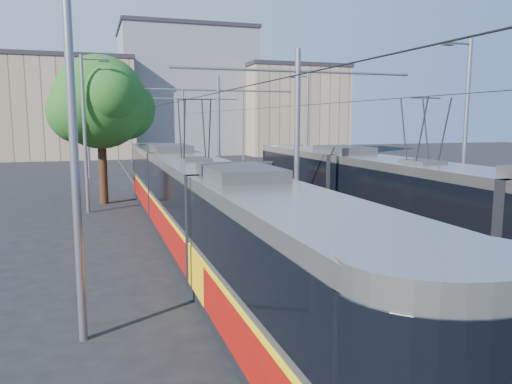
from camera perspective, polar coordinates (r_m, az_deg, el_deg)
name	(u,v)px	position (r m, az deg, el deg)	size (l,w,h in m)	color
ground	(431,332)	(12.40, 19.42, -14.81)	(160.00, 160.00, 0.00)	black
platform	(232,205)	(27.32, -2.70, -1.52)	(4.00, 50.00, 0.30)	gray
tactile_strip_left	(206,204)	(26.95, -5.68, -1.35)	(0.70, 50.00, 0.01)	gray
tactile_strip_right	(258,201)	(27.71, 0.19, -1.05)	(0.70, 50.00, 0.01)	gray
rails	(232,208)	(27.34, -2.70, -1.80)	(8.71, 70.00, 0.03)	gray
tram_left	(196,203)	(18.58, -6.91, -1.30)	(2.43, 29.31, 5.50)	black
tram_right	(420,204)	(18.22, 18.27, -1.36)	(2.43, 28.39, 5.50)	black
catenary	(248,125)	(24.20, -0.97, 7.65)	(9.20, 70.00, 7.00)	slate
street_lamps	(215,130)	(30.81, -4.75, 7.10)	(15.18, 38.22, 8.00)	slate
shelter	(266,188)	(22.98, 1.09, 0.42)	(1.13, 1.35, 2.57)	black
tree	(106,104)	(29.92, -16.74, 9.60)	(5.77, 5.33, 8.38)	#382314
building_left	(68,108)	(69.05, -20.72, 8.96)	(16.32, 12.24, 12.62)	tan
building_centre	(186,92)	(74.26, -8.02, 11.24)	(18.36, 14.28, 17.63)	gray
building_right	(291,110)	(72.27, 4.02, 9.33)	(14.28, 10.20, 12.43)	tan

